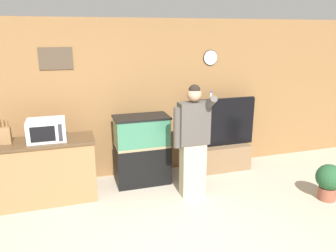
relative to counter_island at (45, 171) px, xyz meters
name	(u,v)px	position (x,y,z in m)	size (l,w,h in m)	color
wall_back_paneled	(133,100)	(1.42, 0.61, 0.84)	(10.00, 0.08, 2.60)	olive
counter_island	(45,171)	(0.00, 0.00, 0.00)	(1.43, 0.57, 0.92)	olive
microwave	(47,130)	(0.08, 0.01, 0.61)	(0.51, 0.39, 0.30)	silver
knife_block	(5,135)	(-0.45, 0.02, 0.58)	(0.14, 0.12, 0.33)	olive
aquarium_on_stand	(142,150)	(1.47, 0.18, 0.10)	(0.86, 0.48, 1.12)	black
tv_on_stand	(221,149)	(2.93, 0.28, -0.08)	(1.22, 0.40, 1.30)	brown
person_standing	(193,140)	(2.08, -0.48, 0.42)	(0.53, 0.40, 1.69)	#BCAD89
potted_plant	(329,180)	(3.94, -1.20, -0.15)	(0.38, 0.38, 0.55)	brown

